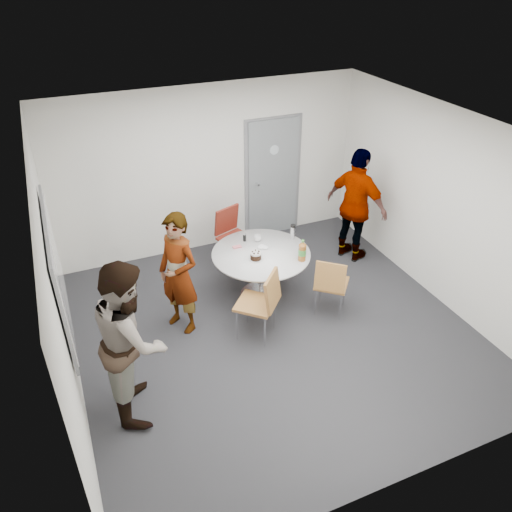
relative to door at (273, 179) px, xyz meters
name	(u,v)px	position (x,y,z in m)	size (l,w,h in m)	color
floor	(274,330)	(-1.10, -2.48, -1.03)	(5.00, 5.00, 0.00)	#242328
ceiling	(279,134)	(-1.10, -2.48, 1.67)	(5.00, 5.00, 0.00)	silver
wall_back	(210,170)	(-1.10, 0.02, 0.32)	(5.00, 5.00, 0.00)	silver
wall_left	(57,292)	(-3.60, -2.48, 0.32)	(5.00, 5.00, 0.00)	silver
wall_right	(442,207)	(1.40, -2.48, 0.32)	(5.00, 5.00, 0.00)	silver
wall_front	(407,388)	(-1.10, -4.98, 0.32)	(5.00, 5.00, 0.00)	silver
door	(273,179)	(0.00, 0.00, 0.00)	(1.02, 0.17, 2.12)	slate
whiteboard	(58,273)	(-3.56, -2.28, 0.42)	(0.04, 1.90, 1.25)	slate
table	(263,259)	(-0.92, -1.69, -0.40)	(1.39, 1.39, 1.04)	silver
chair_near_left	(263,299)	(-1.28, -2.53, -0.42)	(0.68, 0.68, 0.98)	brown
chair_near_right	(331,282)	(-0.26, -2.46, -0.48)	(0.62, 0.62, 0.89)	brown
chair_far	(232,231)	(-1.02, -0.72, -0.43)	(0.60, 0.63, 0.97)	maroon
person_main	(179,274)	(-2.19, -1.91, -0.19)	(0.61, 0.40, 1.68)	#A5C6EA
person_left	(132,339)	(-2.99, -3.02, -0.09)	(0.91, 0.71, 1.87)	white
person_right	(356,206)	(0.85, -1.29, -0.10)	(1.09, 0.45, 1.86)	black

